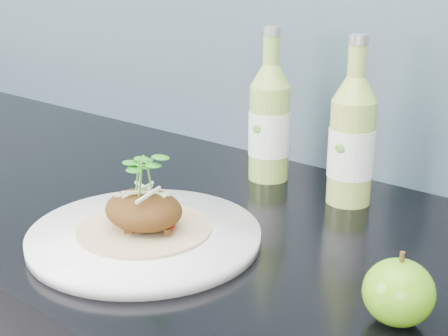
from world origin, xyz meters
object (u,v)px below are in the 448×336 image
at_px(cider_bottle_left, 269,123).
at_px(cider_bottle_right, 352,141).
at_px(green_apple, 399,292).
at_px(dinner_plate, 145,236).

bearing_deg(cider_bottle_left, cider_bottle_right, -2.65).
relative_size(green_apple, cider_bottle_right, 0.33).
distance_m(dinner_plate, cider_bottle_right, 0.32).
relative_size(cider_bottle_left, cider_bottle_right, 1.00).
bearing_deg(dinner_plate, cider_bottle_left, 94.35).
bearing_deg(cider_bottle_left, green_apple, -36.39).
bearing_deg(green_apple, dinner_plate, -174.43).
xyz_separation_m(dinner_plate, cider_bottle_left, (-0.02, 0.29, 0.08)).
distance_m(cider_bottle_left, cider_bottle_right, 0.15).
xyz_separation_m(dinner_plate, cider_bottle_right, (0.13, 0.29, 0.08)).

